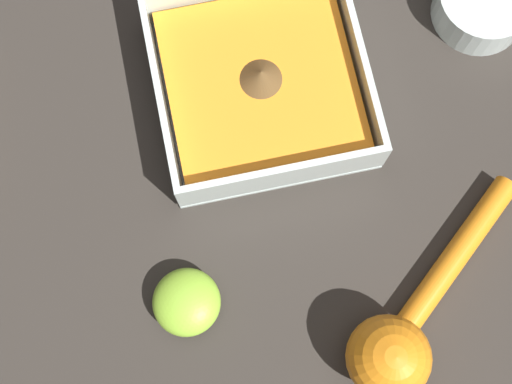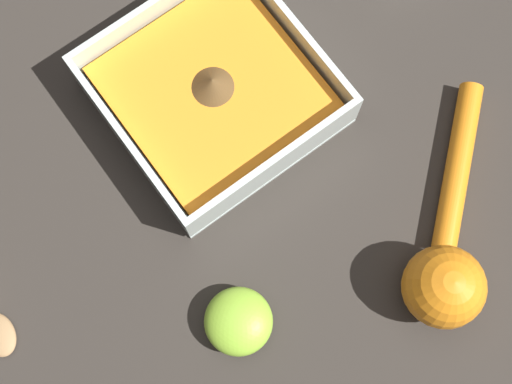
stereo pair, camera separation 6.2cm
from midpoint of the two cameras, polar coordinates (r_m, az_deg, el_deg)
ground_plane at (r=0.69m, az=-6.33°, el=9.17°), size 4.00×4.00×0.00m
square_dish at (r=0.66m, az=-6.05°, el=7.32°), size 0.19×0.19×0.06m
lemon_squeezer at (r=0.62m, az=12.30°, el=-6.23°), size 0.17×0.19×0.07m
lemon_half at (r=0.62m, az=-4.28°, el=-10.89°), size 0.06×0.06×0.03m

